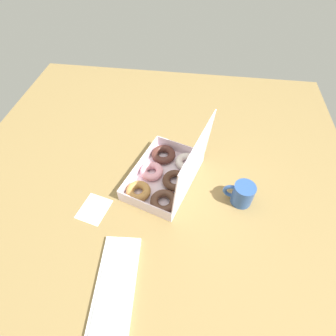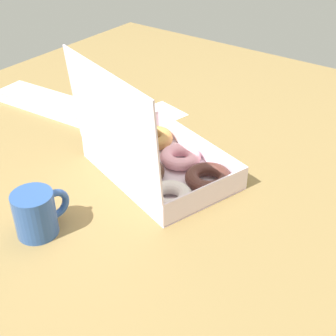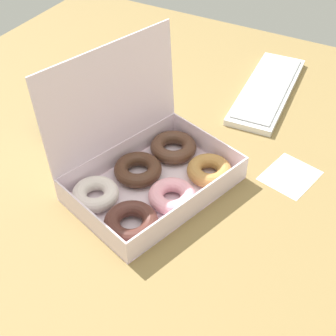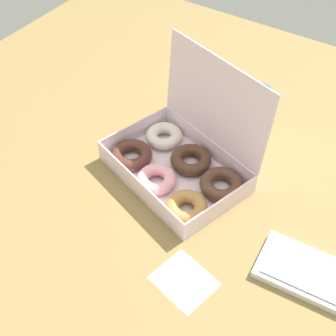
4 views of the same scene
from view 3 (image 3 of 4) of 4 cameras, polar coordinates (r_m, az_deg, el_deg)
ground_plane at (r=106.60cm, az=-0.09°, el=-3.89°), size 180.00×180.00×2.00cm
donut_box at (r=105.96cm, az=-2.23°, el=-0.69°), size 42.65×36.35×30.72cm
keyboard at (r=141.95cm, az=12.05°, el=9.32°), size 41.90×16.07×2.20cm
coffee_mug at (r=124.94cm, az=-13.51°, el=6.36°), size 8.70×12.59×9.95cm
paper_napkin at (r=114.54cm, az=14.66°, el=-0.91°), size 14.95×13.52×0.15cm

